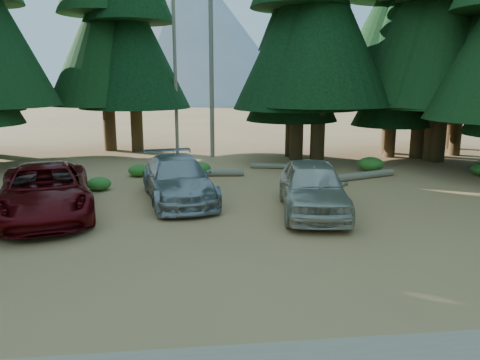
{
  "coord_description": "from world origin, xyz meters",
  "views": [
    {
      "loc": [
        -0.57,
        -11.72,
        4.33
      ],
      "look_at": [
        1.01,
        2.4,
        1.25
      ],
      "focal_mm": 35.0,
      "sensor_mm": 36.0,
      "label": 1
    }
  ],
  "objects_px": {
    "silver_minivan_center": "(178,179)",
    "log_left": "(194,173)",
    "silver_minivan_right": "(313,187)",
    "log_right": "(349,177)",
    "red_pickup": "(45,191)",
    "log_mid": "(282,166)"
  },
  "relations": [
    {
      "from": "red_pickup",
      "to": "log_mid",
      "type": "height_order",
      "value": "red_pickup"
    },
    {
      "from": "log_left",
      "to": "log_mid",
      "type": "relative_size",
      "value": 1.44
    },
    {
      "from": "log_left",
      "to": "log_mid",
      "type": "distance_m",
      "value": 4.55
    },
    {
      "from": "silver_minivan_center",
      "to": "log_mid",
      "type": "xyz_separation_m",
      "value": [
        4.98,
        5.56,
        -0.66
      ]
    },
    {
      "from": "silver_minivan_center",
      "to": "log_left",
      "type": "bearing_deg",
      "value": 71.29
    },
    {
      "from": "log_mid",
      "to": "silver_minivan_center",
      "type": "bearing_deg",
      "value": -119.18
    },
    {
      "from": "silver_minivan_right",
      "to": "log_mid",
      "type": "height_order",
      "value": "silver_minivan_right"
    },
    {
      "from": "log_mid",
      "to": "silver_minivan_right",
      "type": "bearing_deg",
      "value": -81.49
    },
    {
      "from": "red_pickup",
      "to": "silver_minivan_center",
      "type": "height_order",
      "value": "red_pickup"
    },
    {
      "from": "red_pickup",
      "to": "silver_minivan_right",
      "type": "relative_size",
      "value": 1.17
    },
    {
      "from": "silver_minivan_right",
      "to": "log_right",
      "type": "bearing_deg",
      "value": 66.44
    },
    {
      "from": "silver_minivan_center",
      "to": "log_left",
      "type": "relative_size",
      "value": 1.21
    },
    {
      "from": "log_left",
      "to": "silver_minivan_right",
      "type": "bearing_deg",
      "value": -54.12
    },
    {
      "from": "log_mid",
      "to": "log_right",
      "type": "xyz_separation_m",
      "value": [
        2.34,
        -3.03,
        0.03
      ]
    },
    {
      "from": "silver_minivan_center",
      "to": "log_right",
      "type": "relative_size",
      "value": 1.11
    },
    {
      "from": "log_left",
      "to": "log_right",
      "type": "bearing_deg",
      "value": -9.22
    },
    {
      "from": "red_pickup",
      "to": "silver_minivan_right",
      "type": "bearing_deg",
      "value": -18.21
    },
    {
      "from": "silver_minivan_right",
      "to": "log_right",
      "type": "xyz_separation_m",
      "value": [
        2.89,
        4.65,
        -0.71
      ]
    },
    {
      "from": "red_pickup",
      "to": "log_mid",
      "type": "xyz_separation_m",
      "value": [
        9.16,
        7.12,
        -0.7
      ]
    },
    {
      "from": "log_mid",
      "to": "log_left",
      "type": "bearing_deg",
      "value": -150.26
    },
    {
      "from": "log_right",
      "to": "silver_minivan_center",
      "type": "bearing_deg",
      "value": 178.61
    },
    {
      "from": "silver_minivan_center",
      "to": "silver_minivan_right",
      "type": "height_order",
      "value": "silver_minivan_right"
    }
  ]
}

